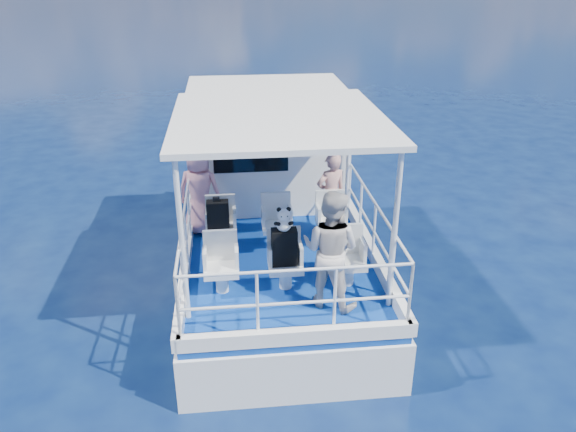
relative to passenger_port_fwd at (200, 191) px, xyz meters
The scene contains 20 objects.
ground 2.24m from the passenger_port_fwd, 34.28° to the right, with size 2000.00×2000.00×0.00m, color #08163D.
hull 2.08m from the passenger_port_fwd, ahead, with size 3.00×7.00×1.60m, color white.
deck 1.49m from the passenger_port_fwd, ahead, with size 2.90×6.90×0.10m, color navy.
cabin 1.94m from the passenger_port_fwd, 49.61° to the left, with size 2.85×2.00×2.20m, color white.
canopy 2.19m from the passenger_port_fwd, 40.14° to the right, with size 3.00×3.20×0.08m, color white.
canopy_posts 1.69m from the passenger_port_fwd, 41.46° to the right, with size 2.77×2.97×2.20m.
railings 1.90m from the passenger_port_fwd, 48.89° to the right, with size 2.84×3.59×1.00m, color white, non-canonical shape.
seat_port_fwd 0.93m from the passenger_port_fwd, 62.29° to the right, with size 0.48×0.46×0.38m, color silver.
seat_center_fwd 1.51m from the passenger_port_fwd, 27.48° to the right, with size 0.48×0.46×0.38m, color silver.
seat_stbd_fwd 2.31m from the passenger_port_fwd, 16.76° to the right, with size 0.48×0.46×0.38m, color silver.
seat_port_aft 2.05m from the passenger_port_fwd, 80.13° to the right, with size 0.48×0.46×0.38m, color silver.
seat_center_aft 2.38m from the passenger_port_fwd, 57.50° to the right, with size 0.48×0.46×0.38m, color silver.
seat_stbd_aft 2.95m from the passenger_port_fwd, 42.28° to the right, with size 0.48×0.46×0.38m, color silver.
passenger_port_fwd is the anchor object (origin of this frame).
passenger_stbd_fwd 2.19m from the passenger_port_fwd, ahead, with size 0.53×0.35×1.44m, color tan.
passenger_stbd_aft 3.00m from the passenger_port_fwd, 53.50° to the right, with size 0.80×0.63×1.65m, color silver.
backpack_port 0.75m from the passenger_port_fwd, 66.03° to the right, with size 0.35×0.20×0.46m, color black.
backpack_center 2.30m from the passenger_port_fwd, 57.75° to the right, with size 0.35×0.20×0.53m, color black.
compact_camera 0.72m from the passenger_port_fwd, 66.70° to the right, with size 0.11×0.06×0.06m, color black.
panda 2.33m from the passenger_port_fwd, 58.20° to the right, with size 0.22×0.19×0.35m, color white, non-canonical shape.
Camera 1 is at (-0.71, -7.96, 5.20)m, focal length 35.00 mm.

